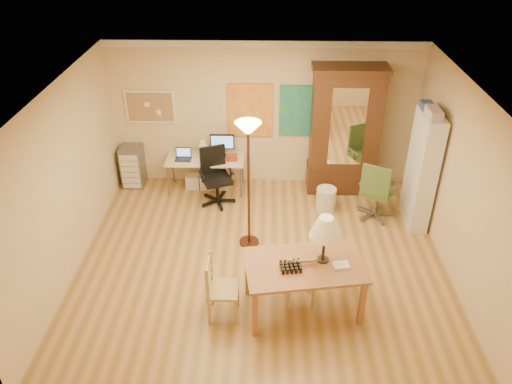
{
  "coord_description": "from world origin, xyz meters",
  "views": [
    {
      "loc": [
        0.06,
        -5.92,
        4.86
      ],
      "look_at": [
        -0.1,
        0.3,
        1.06
      ],
      "focal_mm": 35.0,
      "sensor_mm": 36.0,
      "label": 1
    }
  ],
  "objects_px": {
    "dining_table": "(312,254)",
    "bookshelf": "(421,171)",
    "computer_desk": "(208,170)",
    "office_chair_black": "(217,188)",
    "armoire": "(344,138)",
    "office_chair_green": "(375,203)"
  },
  "relations": [
    {
      "from": "armoire",
      "to": "computer_desk",
      "type": "bearing_deg",
      "value": -178.0
    },
    {
      "from": "computer_desk",
      "to": "bookshelf",
      "type": "distance_m",
      "value": 3.77
    },
    {
      "from": "office_chair_green",
      "to": "bookshelf",
      "type": "bearing_deg",
      "value": -9.21
    },
    {
      "from": "dining_table",
      "to": "bookshelf",
      "type": "relative_size",
      "value": 0.84
    },
    {
      "from": "bookshelf",
      "to": "dining_table",
      "type": "bearing_deg",
      "value": -132.4
    },
    {
      "from": "office_chair_black",
      "to": "armoire",
      "type": "xyz_separation_m",
      "value": [
        2.26,
        0.55,
        0.75
      ]
    },
    {
      "from": "office_chair_black",
      "to": "bookshelf",
      "type": "relative_size",
      "value": 0.53
    },
    {
      "from": "dining_table",
      "to": "bookshelf",
      "type": "xyz_separation_m",
      "value": [
        1.91,
        2.09,
        0.07
      ]
    },
    {
      "from": "computer_desk",
      "to": "office_chair_black",
      "type": "distance_m",
      "value": 0.52
    },
    {
      "from": "dining_table",
      "to": "computer_desk",
      "type": "xyz_separation_m",
      "value": [
        -1.68,
        3.08,
        -0.51
      ]
    },
    {
      "from": "armoire",
      "to": "dining_table",
      "type": "bearing_deg",
      "value": -103.99
    },
    {
      "from": "dining_table",
      "to": "office_chair_green",
      "type": "xyz_separation_m",
      "value": [
        1.27,
        2.19,
        -0.61
      ]
    },
    {
      "from": "computer_desk",
      "to": "bookshelf",
      "type": "relative_size",
      "value": 0.72
    },
    {
      "from": "computer_desk",
      "to": "armoire",
      "type": "height_order",
      "value": "armoire"
    },
    {
      "from": "office_chair_black",
      "to": "armoire",
      "type": "bearing_deg",
      "value": 13.69
    },
    {
      "from": "armoire",
      "to": "bookshelf",
      "type": "height_order",
      "value": "armoire"
    },
    {
      "from": "dining_table",
      "to": "bookshelf",
      "type": "distance_m",
      "value": 2.83
    },
    {
      "from": "bookshelf",
      "to": "armoire",
      "type": "bearing_deg",
      "value": 136.02
    },
    {
      "from": "office_chair_black",
      "to": "office_chair_green",
      "type": "xyz_separation_m",
      "value": [
        2.74,
        -0.42,
        0.01
      ]
    },
    {
      "from": "computer_desk",
      "to": "bookshelf",
      "type": "height_order",
      "value": "bookshelf"
    },
    {
      "from": "dining_table",
      "to": "office_chair_green",
      "type": "height_order",
      "value": "dining_table"
    },
    {
      "from": "dining_table",
      "to": "bookshelf",
      "type": "bearing_deg",
      "value": 47.6
    }
  ]
}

